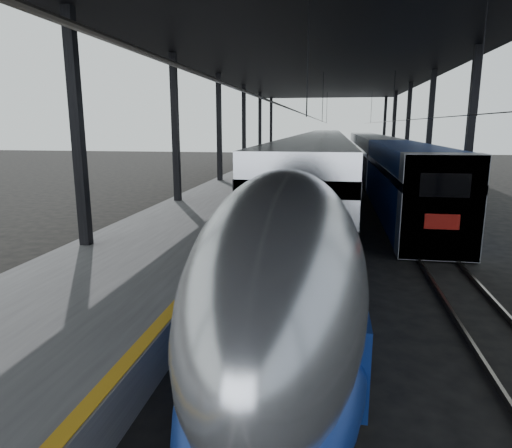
# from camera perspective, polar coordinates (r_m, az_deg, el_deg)

# --- Properties ---
(ground) EXTENTS (160.00, 160.00, 0.00)m
(ground) POSITION_cam_1_polar(r_m,az_deg,el_deg) (11.35, -6.37, -15.03)
(ground) COLOR black
(ground) RESTS_ON ground
(platform) EXTENTS (6.00, 80.00, 1.00)m
(platform) POSITION_cam_1_polar(r_m,az_deg,el_deg) (30.72, -2.57, 3.42)
(platform) COLOR #4C4C4F
(platform) RESTS_ON ground
(yellow_strip) EXTENTS (0.30, 80.00, 0.01)m
(yellow_strip) POSITION_cam_1_polar(r_m,az_deg,el_deg) (30.19, 2.64, 4.23)
(yellow_strip) COLOR #CA8F13
(yellow_strip) RESTS_ON platform
(rails) EXTENTS (6.52, 80.00, 0.16)m
(rails) POSITION_cam_1_polar(r_m,az_deg,el_deg) (30.17, 12.48, 2.17)
(rails) COLOR slate
(rails) RESTS_ON ground
(canopy) EXTENTS (18.00, 75.00, 9.47)m
(canopy) POSITION_cam_1_polar(r_m,az_deg,el_deg) (29.97, 8.04, 19.63)
(canopy) COLOR black
(canopy) RESTS_ON ground
(tgv_train) EXTENTS (3.19, 65.20, 4.57)m
(tgv_train) POSITION_cam_1_polar(r_m,az_deg,el_deg) (35.55, 8.13, 7.16)
(tgv_train) COLOR #ABAEB3
(tgv_train) RESTS_ON ground
(second_train) EXTENTS (3.02, 56.05, 4.16)m
(second_train) POSITION_cam_1_polar(r_m,az_deg,el_deg) (45.33, 14.85, 7.91)
(second_train) COLOR navy
(second_train) RESTS_ON ground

